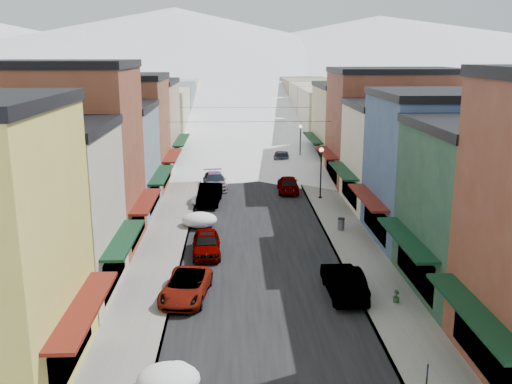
{
  "coord_description": "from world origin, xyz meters",
  "views": [
    {
      "loc": [
        -1.66,
        -16.96,
        13.02
      ],
      "look_at": [
        0.0,
        24.47,
        2.79
      ],
      "focal_mm": 40.0,
      "sensor_mm": 36.0,
      "label": 1
    }
  ],
  "objects": [
    {
      "name": "road",
      "position": [
        0.0,
        60.0,
        0.01
      ],
      "size": [
        10.0,
        160.0,
        0.01
      ],
      "primitive_type": "cube",
      "color": "black",
      "rests_on": "ground"
    },
    {
      "name": "sidewalk_left",
      "position": [
        -6.6,
        60.0,
        0.07
      ],
      "size": [
        3.2,
        160.0,
        0.15
      ],
      "primitive_type": "cube",
      "color": "gray",
      "rests_on": "ground"
    },
    {
      "name": "sidewalk_right",
      "position": [
        6.6,
        60.0,
        0.07
      ],
      "size": [
        3.2,
        160.0,
        0.15
      ],
      "primitive_type": "cube",
      "color": "gray",
      "rests_on": "ground"
    },
    {
      "name": "curb_left",
      "position": [
        -5.05,
        60.0,
        0.07
      ],
      "size": [
        0.1,
        160.0,
        0.15
      ],
      "primitive_type": "cube",
      "color": "slate",
      "rests_on": "ground"
    },
    {
      "name": "curb_right",
      "position": [
        5.05,
        60.0,
        0.07
      ],
      "size": [
        0.1,
        160.0,
        0.15
      ],
      "primitive_type": "cube",
      "color": "slate",
      "rests_on": "ground"
    },
    {
      "name": "bldg_l_cream",
      "position": [
        -13.19,
        12.5,
        4.76
      ],
      "size": [
        11.3,
        8.2,
        9.5
      ],
      "color": "#C1B39B",
      "rests_on": "ground"
    },
    {
      "name": "bldg_l_brick_near",
      "position": [
        -13.69,
        20.5,
        6.26
      ],
      "size": [
        12.3,
        8.2,
        12.5
      ],
      "color": "brown",
      "rests_on": "ground"
    },
    {
      "name": "bldg_l_grayblue",
      "position": [
        -13.19,
        29.0,
        4.51
      ],
      "size": [
        11.3,
        9.2,
        9.0
      ],
      "color": "slate",
      "rests_on": "ground"
    },
    {
      "name": "bldg_l_brick_far",
      "position": [
        -14.19,
        38.0,
        5.51
      ],
      "size": [
        13.3,
        9.2,
        11.0
      ],
      "color": "brown",
      "rests_on": "ground"
    },
    {
      "name": "bldg_l_tan",
      "position": [
        -13.19,
        48.0,
        5.01
      ],
      "size": [
        11.3,
        11.2,
        10.0
      ],
      "color": "tan",
      "rests_on": "ground"
    },
    {
      "name": "bldg_r_green",
      "position": [
        13.19,
        12.0,
        4.76
      ],
      "size": [
        11.3,
        9.2,
        9.5
      ],
      "color": "#20432F",
      "rests_on": "ground"
    },
    {
      "name": "bldg_r_blue",
      "position": [
        13.19,
        21.0,
        5.26
      ],
      "size": [
        11.3,
        9.2,
        10.5
      ],
      "color": "#354F79",
      "rests_on": "ground"
    },
    {
      "name": "bldg_r_cream",
      "position": [
        13.69,
        30.0,
        4.51
      ],
      "size": [
        12.3,
        9.2,
        9.0
      ],
      "color": "beige",
      "rests_on": "ground"
    },
    {
      "name": "bldg_r_brick_far",
      "position": [
        14.19,
        39.0,
        5.76
      ],
      "size": [
        13.3,
        9.2,
        11.5
      ],
      "color": "brown",
      "rests_on": "ground"
    },
    {
      "name": "bldg_r_tan",
      "position": [
        13.19,
        49.0,
        4.76
      ],
      "size": [
        11.3,
        11.2,
        9.5
      ],
      "color": "tan",
      "rests_on": "ground"
    },
    {
      "name": "distant_blocks",
      "position": [
        0.0,
        83.0,
        4.0
      ],
      "size": [
        34.0,
        55.0,
        8.0
      ],
      "color": "gray",
      "rests_on": "ground"
    },
    {
      "name": "mountain_ridge",
      "position": [
        -19.47,
        277.18,
        14.36
      ],
      "size": [
        670.0,
        340.0,
        34.0
      ],
      "color": "silver",
      "rests_on": "ground"
    },
    {
      "name": "overhead_cables",
      "position": [
        0.0,
        47.5,
        6.2
      ],
      "size": [
        16.4,
        15.04,
        0.04
      ],
      "color": "black",
      "rests_on": "ground"
    },
    {
      "name": "car_white_suv",
      "position": [
        -4.3,
        11.85,
        0.69
      ],
      "size": [
        2.88,
        5.21,
        1.38
      ],
      "primitive_type": "imported",
      "rotation": [
        0.0,
        0.0,
        -0.12
      ],
      "color": "white",
      "rests_on": "ground"
    },
    {
      "name": "car_silver_sedan",
      "position": [
        -3.5,
        18.66,
        0.77
      ],
      "size": [
        2.04,
        4.6,
        1.54
      ],
      "primitive_type": "imported",
      "rotation": [
        0.0,
        0.0,
        0.05
      ],
      "color": "#A5A7AD",
      "rests_on": "ground"
    },
    {
      "name": "car_dark_hatch",
      "position": [
        -3.8,
        31.61,
        0.85
      ],
      "size": [
        2.17,
        5.27,
        1.7
      ],
      "primitive_type": "imported",
      "rotation": [
        0.0,
        0.0,
        -0.07
      ],
      "color": "black",
      "rests_on": "ground"
    },
    {
      "name": "car_silver_wagon",
      "position": [
        -3.5,
        37.38,
        0.76
      ],
      "size": [
        2.74,
        5.45,
        1.52
      ],
      "primitive_type": "imported",
      "rotation": [
        0.0,
        0.0,
        0.12
      ],
      "color": "#999BA0",
      "rests_on": "ground"
    },
    {
      "name": "car_green_sedan",
      "position": [
        4.3,
        11.9,
        0.83
      ],
      "size": [
        1.89,
        5.06,
        1.65
      ],
      "primitive_type": "imported",
      "rotation": [
        0.0,
        0.0,
        3.17
      ],
      "color": "black",
      "rests_on": "ground"
    },
    {
      "name": "car_gray_suv",
      "position": [
        3.5,
        35.6,
        0.82
      ],
      "size": [
        2.09,
        4.86,
        1.63
      ],
      "primitive_type": "imported",
      "rotation": [
        0.0,
        0.0,
        3.11
      ],
      "color": "gray",
      "rests_on": "ground"
    },
    {
      "name": "car_black_sedan",
      "position": [
        4.04,
        49.61,
        0.79
      ],
      "size": [
        2.64,
        5.61,
        1.58
      ],
      "primitive_type": "imported",
      "rotation": [
        0.0,
        0.0,
        3.06
      ],
      "color": "black",
      "rests_on": "ground"
    },
    {
      "name": "car_lane_silver",
      "position": [
        -1.11,
        62.53,
        0.84
      ],
      "size": [
        2.03,
        4.95,
        1.68
      ],
      "primitive_type": "imported",
      "rotation": [
        0.0,
        0.0,
        0.01
      ],
      "color": "#929499",
      "rests_on": "ground"
    },
    {
      "name": "car_lane_white",
      "position": [
        1.59,
        65.31,
        0.78
      ],
      "size": [
        3.03,
        5.81,
        1.56
      ],
      "primitive_type": "imported",
      "rotation": [
        0.0,
        0.0,
        3.06
      ],
      "color": "silver",
      "rests_on": "ground"
    },
    {
      "name": "trash_can",
      "position": [
        6.27,
        23.17,
        0.61
      ],
      "size": [
        0.53,
        0.53,
        0.9
      ],
      "color": "slate",
      "rests_on": "sidewalk_right"
    },
    {
      "name": "streetlamp_near",
      "position": [
        6.15,
        32.7,
        3.05
      ],
      "size": [
        0.38,
        0.38,
        4.6
      ],
      "color": "black",
      "rests_on": "sidewalk_right"
    },
    {
      "name": "streetlamp_far",
      "position": [
        6.1,
        48.28,
        3.11
      ],
      "size": [
        0.39,
        0.39,
        4.69
      ],
      "color": "black",
      "rests_on": "sidewalk_right"
    },
    {
      "name": "planter_far",
      "position": [
        6.86,
        10.57,
        0.48
      ],
      "size": [
        0.5,
        0.5,
        0.66
      ],
      "primitive_type": "imported",
      "rotation": [
        0.0,
        0.0,
        0.5
      ],
      "color": "#2D5928",
      "rests_on": "sidewalk_right"
    },
    {
      "name": "snow_pile_near",
      "position": [
        -4.28,
        3.18,
        0.51
      ],
      "size": [
        2.51,
        2.74,
        1.06
      ],
      "color": "white",
      "rests_on": "ground"
    },
    {
      "name": "snow_pile_mid",
      "position": [
        -4.28,
        24.88,
        0.54
      ],
      "size": [
        2.68,
        2.85,
        1.13
      ],
      "color": "white",
      "rests_on": "ground"
    },
    {
      "name": "snow_pile_far",
      "position": [
        -4.28,
        31.02,
        0.45
      ],
      "size": [
        2.23,
        2.57,
        0.94
      ],
      "color": "white",
      "rests_on": "ground"
    }
  ]
}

